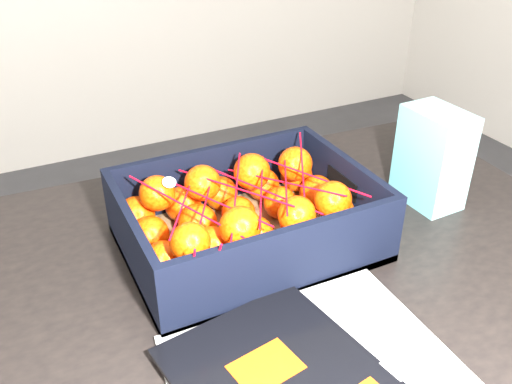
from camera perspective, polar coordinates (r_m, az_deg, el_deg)
name	(u,v)px	position (r m, az deg, el deg)	size (l,w,h in m)	color
table	(234,345)	(0.84, -2.25, -15.47)	(1.24, 0.86, 0.75)	black
produce_crate	(247,226)	(0.83, -0.91, -3.53)	(0.36, 0.27, 0.11)	olive
clementine_heap	(247,216)	(0.82, -0.97, -2.46)	(0.34, 0.25, 0.10)	#FF4105
mesh_net	(244,195)	(0.79, -1.22, -0.28)	(0.30, 0.24, 0.09)	red
retail_carton	(432,157)	(0.97, 17.74, 3.41)	(0.07, 0.11, 0.17)	silver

